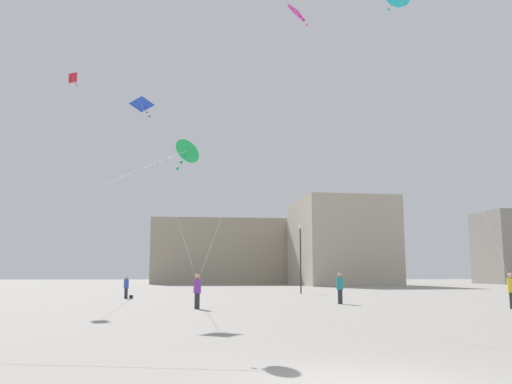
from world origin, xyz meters
name	(u,v)px	position (x,y,z in m)	size (l,w,h in m)	color
person_in_blue	(126,286)	(-8.45, 30.54, 0.86)	(0.34, 0.34, 1.57)	#2D2D33
person_in_yellow	(512,289)	(12.62, 17.67, 0.98)	(0.39, 0.39, 1.79)	#2D2D33
person_in_teal	(340,287)	(5.04, 22.64, 0.98)	(0.39, 0.39, 1.79)	#2D2D33
person_in_purple	(197,290)	(-3.14, 18.93, 0.94)	(0.38, 0.38, 1.72)	#2D2D33
kite_cobalt_delta	(144,110)	(-6.09, 19.00, 10.24)	(3.57, 0.51, 9.53)	blue
kite_cyan_diamond	(400,0)	(5.13, 11.45, 12.87)	(8.28, 7.02, 12.09)	#1EB2C6
kite_magenta_diamond	(296,15)	(1.34, 14.53, 13.62)	(5.16, 5.14, 12.90)	#D12899
kite_emerald_diamond	(184,152)	(-3.31, 7.41, 5.38)	(8.69, 2.80, 4.51)	green
kite_crimson_delta	(74,85)	(-12.38, 29.04, 15.06)	(4.40, 2.13, 14.60)	red
building_left_hall	(220,252)	(-1.00, 86.92, 5.41)	(23.76, 16.88, 10.81)	#A39984
building_centre_hall	(341,243)	(17.00, 71.27, 6.36)	(14.36, 16.78, 12.72)	#B2A893
lamppost_east	(300,248)	(5.38, 38.63, 3.96)	(0.36, 0.36, 6.06)	#2D2D30
handbag_beside_flyer	(131,297)	(-8.10, 30.64, 0.12)	(0.32, 0.14, 0.24)	black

